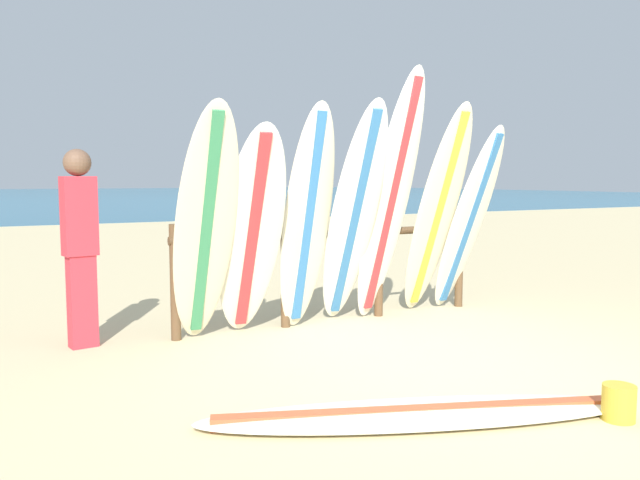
{
  "coord_description": "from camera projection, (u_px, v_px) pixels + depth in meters",
  "views": [
    {
      "loc": [
        -3.08,
        -3.57,
        1.44
      ],
      "look_at": [
        0.05,
        2.3,
        0.81
      ],
      "focal_mm": 35.78,
      "sensor_mm": 36.0,
      "label": 1
    }
  ],
  "objects": [
    {
      "name": "ground_plane",
      "position": [
        460.0,
        375.0,
        4.72
      ],
      "size": [
        120.0,
        120.0,
        0.0
      ],
      "primitive_type": "plane",
      "color": "beige"
    },
    {
      "name": "beachgoer_standing",
      "position": [
        80.0,
        239.0,
        5.41
      ],
      "size": [
        0.3,
        0.23,
        1.7
      ],
      "color": "#D8333F",
      "rests_on": "ground"
    },
    {
      "name": "surfboard_leaning_far_right",
      "position": [
        468.0,
        220.0,
        6.83
      ],
      "size": [
        0.61,
        0.93,
        2.0
      ],
      "color": "silver",
      "rests_on": "ground"
    },
    {
      "name": "surfboard_leaning_left",
      "position": [
        252.0,
        234.0,
        5.62
      ],
      "size": [
        0.64,
        0.97,
        1.92
      ],
      "color": "white",
      "rests_on": "ground"
    },
    {
      "name": "surfboard_leaning_far_left",
      "position": [
        205.0,
        227.0,
        5.37
      ],
      "size": [
        0.56,
        0.94,
        2.08
      ],
      "color": "beige",
      "rests_on": "ground"
    },
    {
      "name": "surfboard_leaning_right",
      "position": [
        437.0,
        212.0,
        6.6
      ],
      "size": [
        0.5,
        0.97,
        2.2
      ],
      "color": "beige",
      "rests_on": "ground"
    },
    {
      "name": "sand_bucket",
      "position": [
        619.0,
        403.0,
        3.82
      ],
      "size": [
        0.19,
        0.19,
        0.22
      ],
      "primitive_type": "cylinder",
      "color": "gold",
      "rests_on": "ground"
    },
    {
      "name": "ocean_water",
      "position": [
        20.0,
        196.0,
        55.68
      ],
      "size": [
        120.0,
        80.0,
        0.01
      ],
      "primitive_type": "cube",
      "color": "#196B93",
      "rests_on": "ground"
    },
    {
      "name": "surfboard_leaning_center_right",
      "position": [
        390.0,
        198.0,
        6.31
      ],
      "size": [
        0.68,
        0.89,
        2.51
      ],
      "color": "white",
      "rests_on": "ground"
    },
    {
      "name": "surfboard_leaning_center_left",
      "position": [
        307.0,
        219.0,
        5.95
      ],
      "size": [
        0.54,
        0.64,
        2.14
      ],
      "color": "beige",
      "rests_on": "ground"
    },
    {
      "name": "surfboard_lying_on_sand",
      "position": [
        420.0,
        413.0,
        3.84
      ],
      "size": [
        2.74,
        1.45,
        0.08
      ],
      "color": "white",
      "rests_on": "ground"
    },
    {
      "name": "surfboard_rack",
      "position": [
        334.0,
        256.0,
        6.43
      ],
      "size": [
        3.35,
        0.09,
        1.05
      ],
      "color": "brown",
      "rests_on": "ground"
    },
    {
      "name": "surfboard_leaning_center",
      "position": [
        354.0,
        217.0,
        6.08
      ],
      "size": [
        0.59,
        1.14,
        2.16
      ],
      "color": "white",
      "rests_on": "ground"
    }
  ]
}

